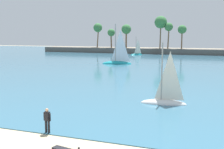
# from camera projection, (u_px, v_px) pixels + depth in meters

# --- Properties ---
(sea) EXTENTS (220.00, 116.95, 0.06)m
(sea) POSITION_uv_depth(u_px,v_px,m) (183.00, 59.00, 70.57)
(sea) COLOR #386B84
(sea) RESTS_ON ground
(palm_headland) EXTENTS (103.52, 6.20, 12.72)m
(palm_headland) POSITION_uv_depth(u_px,v_px,m) (186.00, 46.00, 87.85)
(palm_headland) COLOR #514C47
(palm_headland) RESTS_ON ground
(person_at_waterline) EXTENTS (0.55, 0.23, 1.67)m
(person_at_waterline) POSITION_uv_depth(u_px,v_px,m) (47.00, 120.00, 17.20)
(person_at_waterline) COLOR black
(person_at_waterline) RESTS_ON ground
(sailboat_near_shore) EXTENTS (4.23, 1.67, 5.98)m
(sailboat_near_shore) POSITION_uv_depth(u_px,v_px,m) (164.00, 98.00, 24.52)
(sailboat_near_shore) COLOR white
(sailboat_near_shore) RESTS_ON sea
(sailboat_toward_headland) EXTENTS (3.73, 4.18, 6.28)m
(sailboat_toward_headland) POSITION_uv_depth(u_px,v_px,m) (137.00, 53.00, 85.85)
(sailboat_toward_headland) COLOR teal
(sailboat_toward_headland) RESTS_ON sea
(sailboat_far_left) EXTENTS (6.59, 3.37, 9.17)m
(sailboat_far_left) POSITION_uv_depth(u_px,v_px,m) (117.00, 60.00, 58.63)
(sailboat_far_left) COLOR teal
(sailboat_far_left) RESTS_ON sea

